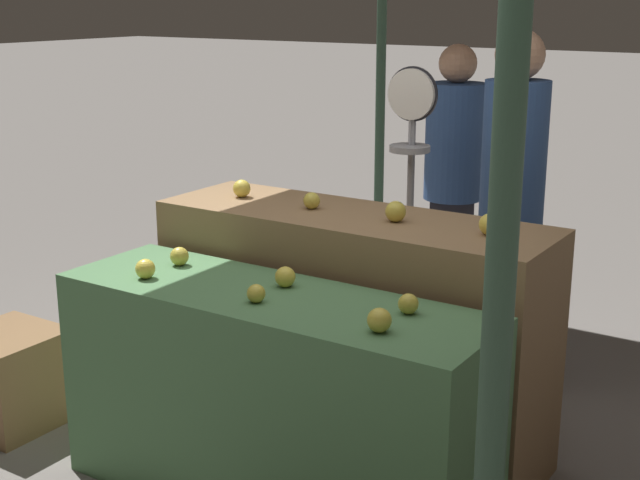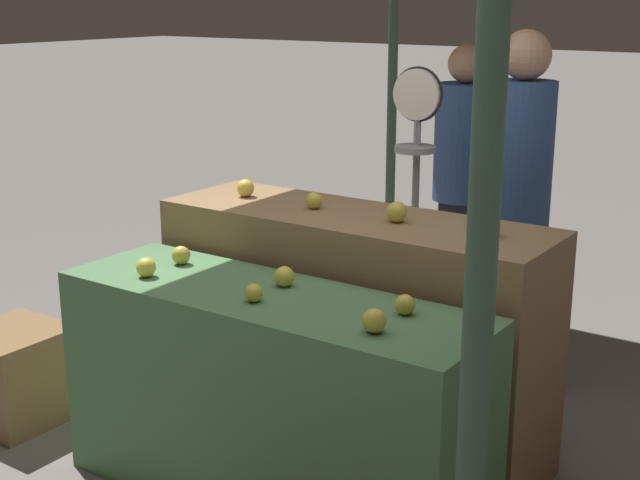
% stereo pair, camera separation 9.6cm
% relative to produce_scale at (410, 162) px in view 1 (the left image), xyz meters
% --- Properties ---
extents(display_counter_front, '(1.76, 0.55, 0.89)m').
position_rel_produce_scale_xyz_m(display_counter_front, '(0.07, -1.27, -0.75)').
color(display_counter_front, '#4C7A4C').
rests_on(display_counter_front, ground_plane).
extents(display_counter_back, '(1.76, 0.55, 1.08)m').
position_rel_produce_scale_xyz_m(display_counter_back, '(0.07, -0.67, -0.66)').
color(display_counter_back, olive).
rests_on(display_counter_back, ground_plane).
extents(apple_front_0, '(0.08, 0.08, 0.08)m').
position_rel_produce_scale_xyz_m(apple_front_0, '(-0.46, -1.38, -0.27)').
color(apple_front_0, yellow).
rests_on(apple_front_0, display_counter_front).
extents(apple_front_1, '(0.07, 0.07, 0.07)m').
position_rel_produce_scale_xyz_m(apple_front_1, '(0.08, -1.37, -0.27)').
color(apple_front_1, gold).
rests_on(apple_front_1, display_counter_front).
extents(apple_front_2, '(0.08, 0.08, 0.08)m').
position_rel_produce_scale_xyz_m(apple_front_2, '(0.61, -1.38, -0.27)').
color(apple_front_2, gold).
rests_on(apple_front_2, display_counter_front).
extents(apple_front_3, '(0.08, 0.08, 0.08)m').
position_rel_produce_scale_xyz_m(apple_front_3, '(-0.47, -1.17, -0.27)').
color(apple_front_3, gold).
rests_on(apple_front_3, display_counter_front).
extents(apple_front_4, '(0.08, 0.08, 0.08)m').
position_rel_produce_scale_xyz_m(apple_front_4, '(0.07, -1.16, -0.27)').
color(apple_front_4, yellow).
rests_on(apple_front_4, display_counter_front).
extents(apple_front_5, '(0.07, 0.07, 0.07)m').
position_rel_produce_scale_xyz_m(apple_front_5, '(0.61, -1.17, -0.27)').
color(apple_front_5, gold).
rests_on(apple_front_5, display_counter_front).
extents(apple_back_0, '(0.08, 0.08, 0.08)m').
position_rel_produce_scale_xyz_m(apple_back_0, '(-0.53, -0.66, -0.08)').
color(apple_back_0, yellow).
rests_on(apple_back_0, display_counter_back).
extents(apple_back_1, '(0.07, 0.07, 0.07)m').
position_rel_produce_scale_xyz_m(apple_back_1, '(-0.13, -0.68, -0.08)').
color(apple_back_1, gold).
rests_on(apple_back_1, display_counter_back).
extents(apple_back_2, '(0.09, 0.09, 0.09)m').
position_rel_produce_scale_xyz_m(apple_back_2, '(0.29, -0.68, -0.08)').
color(apple_back_2, gold).
rests_on(apple_back_2, display_counter_back).
extents(apple_back_3, '(0.09, 0.09, 0.09)m').
position_rel_produce_scale_xyz_m(apple_back_3, '(0.70, -0.66, -0.08)').
color(apple_back_3, yellow).
rests_on(apple_back_3, display_counter_back).
extents(produce_scale, '(0.26, 0.20, 1.66)m').
position_rel_produce_scale_xyz_m(produce_scale, '(0.00, 0.00, 0.00)').
color(produce_scale, '#99999E').
rests_on(produce_scale, ground_plane).
extents(person_vendor_at_scale, '(0.39, 0.39, 1.83)m').
position_rel_produce_scale_xyz_m(person_vendor_at_scale, '(0.42, 0.28, -0.11)').
color(person_vendor_at_scale, '#2D2D38').
rests_on(person_vendor_at_scale, ground_plane).
extents(person_customer_left, '(0.46, 0.46, 1.71)m').
position_rel_produce_scale_xyz_m(person_customer_left, '(-0.22, 1.00, -0.21)').
color(person_customer_left, '#2D2D38').
rests_on(person_customer_left, ground_plane).
extents(wooden_crate_side, '(0.45, 0.45, 0.45)m').
position_rel_produce_scale_xyz_m(wooden_crate_side, '(-1.39, -1.38, -0.97)').
color(wooden_crate_side, olive).
rests_on(wooden_crate_side, ground_plane).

